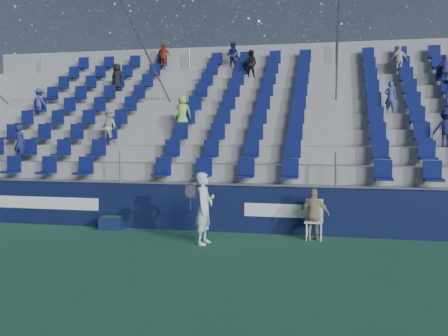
# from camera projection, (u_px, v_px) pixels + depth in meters

# --- Properties ---
(ground) EXTENTS (70.00, 70.00, 0.00)m
(ground) POSITION_uv_depth(u_px,v_px,m) (185.00, 260.00, 10.17)
(ground) COLOR #2E6B49
(ground) RESTS_ON ground
(sponsor_wall) EXTENTS (24.00, 0.32, 1.20)m
(sponsor_wall) POSITION_uv_depth(u_px,v_px,m) (220.00, 208.00, 13.20)
(sponsor_wall) COLOR #0F1639
(sponsor_wall) RESTS_ON ground
(grandstand) EXTENTS (24.00, 8.17, 6.63)m
(grandstand) POSITION_uv_depth(u_px,v_px,m) (250.00, 146.00, 18.06)
(grandstand) COLOR #A1A19C
(grandstand) RESTS_ON ground
(tennis_player) EXTENTS (0.69, 0.66, 1.68)m
(tennis_player) POSITION_uv_depth(u_px,v_px,m) (204.00, 208.00, 11.62)
(tennis_player) COLOR silver
(tennis_player) RESTS_ON ground
(line_judge_chair) EXTENTS (0.45, 0.46, 0.97)m
(line_judge_chair) POSITION_uv_depth(u_px,v_px,m) (314.00, 216.00, 12.19)
(line_judge_chair) COLOR white
(line_judge_chair) RESTS_ON ground
(line_judge) EXTENTS (0.75, 0.34, 1.26)m
(line_judge) POSITION_uv_depth(u_px,v_px,m) (314.00, 214.00, 12.04)
(line_judge) COLOR tan
(line_judge) RESTS_ON ground
(ball_bin) EXTENTS (0.67, 0.48, 0.35)m
(ball_bin) POSITION_uv_depth(u_px,v_px,m) (112.00, 222.00, 13.45)
(ball_bin) COLOR #101A3E
(ball_bin) RESTS_ON ground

